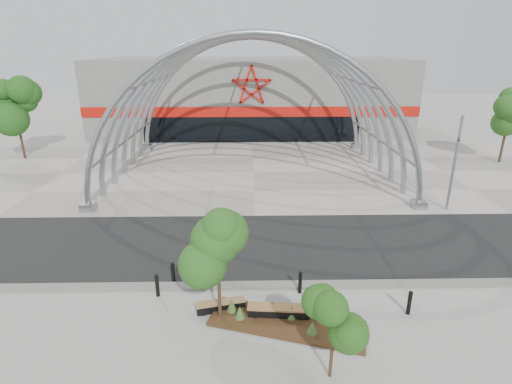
{
  "coord_description": "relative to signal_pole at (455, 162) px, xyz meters",
  "views": [
    {
      "loc": [
        -0.37,
        -14.33,
        9.34
      ],
      "look_at": [
        0.0,
        4.0,
        2.6
      ],
      "focal_mm": 28.0,
      "sensor_mm": 36.0,
      "label": 1
    }
  ],
  "objects": [
    {
      "name": "kerb",
      "position": [
        -11.61,
        -7.98,
        -2.92
      ],
      "size": [
        60.0,
        0.5,
        0.12
      ],
      "primitive_type": "cube",
      "color": "slate",
      "rests_on": "ground"
    },
    {
      "name": "bollard_2",
      "position": [
        -9.94,
        -8.44,
        -2.51
      ],
      "size": [
        0.15,
        0.15,
        0.93
      ],
      "primitive_type": "cylinder",
      "color": "black",
      "rests_on": "ground"
    },
    {
      "name": "planting_bed",
      "position": [
        -10.71,
        -10.34,
        -2.84
      ],
      "size": [
        5.73,
        3.2,
        0.58
      ],
      "color": "#302111",
      "rests_on": "ground"
    },
    {
      "name": "ground",
      "position": [
        -11.61,
        -7.73,
        -2.98
      ],
      "size": [
        140.0,
        140.0,
        0.0
      ],
      "primitive_type": "plane",
      "color": "#9C9C96",
      "rests_on": "ground"
    },
    {
      "name": "arena_building",
      "position": [
        -11.61,
        25.72,
        1.01
      ],
      "size": [
        34.0,
        15.24,
        8.0
      ],
      "color": "slate",
      "rests_on": "ground"
    },
    {
      "name": "street_tree_0",
      "position": [
        -13.04,
        -9.94,
        -0.05
      ],
      "size": [
        1.78,
        1.78,
        4.07
      ],
      "color": "#312615",
      "rests_on": "ground"
    },
    {
      "name": "forecourt",
      "position": [
        -11.61,
        7.77,
        -2.96
      ],
      "size": [
        60.0,
        17.0,
        0.04
      ],
      "primitive_type": "cube",
      "color": "gray",
      "rests_on": "ground"
    },
    {
      "name": "bench_0",
      "position": [
        -13.05,
        -9.51,
        -2.79
      ],
      "size": [
        1.89,
        0.79,
        0.39
      ],
      "color": "black",
      "rests_on": "ground"
    },
    {
      "name": "bg_tree_0",
      "position": [
        -31.61,
        12.27,
        1.66
      ],
      "size": [
        3.0,
        3.0,
        6.45
      ],
      "color": "black",
      "rests_on": "ground"
    },
    {
      "name": "bench_1",
      "position": [
        -10.91,
        -9.98,
        -2.74
      ],
      "size": [
        2.32,
        0.7,
        0.48
      ],
      "color": "black",
      "rests_on": "ground"
    },
    {
      "name": "bollard_4",
      "position": [
        -6.1,
        -9.86,
        -2.5
      ],
      "size": [
        0.15,
        0.15,
        0.94
      ],
      "primitive_type": "cylinder",
      "color": "black",
      "rests_on": "ground"
    },
    {
      "name": "bg_tree_1",
      "position": [
        9.39,
        10.27,
        1.27
      ],
      "size": [
        2.7,
        2.7,
        5.91
      ],
      "color": "black",
      "rests_on": "ground"
    },
    {
      "name": "signal_pole",
      "position": [
        0.0,
        0.0,
        0.0
      ],
      "size": [
        0.37,
        0.8,
        5.7
      ],
      "color": "gray",
      "rests_on": "ground"
    },
    {
      "name": "bollard_1",
      "position": [
        -15.14,
        -7.58,
        -2.52
      ],
      "size": [
        0.15,
        0.15,
        0.92
      ],
      "primitive_type": "cylinder",
      "color": "black",
      "rests_on": "ground"
    },
    {
      "name": "vault_canopy",
      "position": [
        -11.61,
        7.77,
        -2.96
      ],
      "size": [
        20.8,
        15.8,
        20.36
      ],
      "color": "gray",
      "rests_on": "ground"
    },
    {
      "name": "road",
      "position": [
        -11.61,
        -4.23,
        -2.97
      ],
      "size": [
        140.0,
        7.0,
        0.02
      ],
      "primitive_type": "cube",
      "color": "black",
      "rests_on": "ground"
    },
    {
      "name": "bollard_0",
      "position": [
        -15.6,
        -8.54,
        -2.5
      ],
      "size": [
        0.15,
        0.15,
        0.95
      ],
      "primitive_type": "cylinder",
      "color": "black",
      "rests_on": "ground"
    },
    {
      "name": "street_tree_1",
      "position": [
        -9.57,
        -12.76,
        -0.8
      ],
      "size": [
        1.28,
        1.28,
        3.03
      ],
      "color": "#342716",
      "rests_on": "ground"
    },
    {
      "name": "bollard_3",
      "position": [
        -9.34,
        -9.28,
        -2.55
      ],
      "size": [
        0.14,
        0.14,
        0.85
      ],
      "primitive_type": "cylinder",
      "color": "black",
      "rests_on": "ground"
    }
  ]
}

